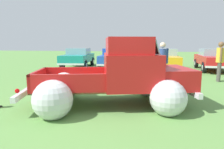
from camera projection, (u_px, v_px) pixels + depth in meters
name	position (u px, v px, depth m)	size (l,w,h in m)	color
ground_plane	(108.00, 105.00, 5.67)	(80.00, 80.00, 0.00)	#609347
vintage_pickup_truck	(121.00, 79.00, 5.57)	(4.96, 3.64, 1.96)	black
show_car_0	(78.00, 57.00, 14.56)	(2.24, 4.45, 1.43)	black
show_car_1	(115.00, 57.00, 14.00)	(2.21, 4.26, 1.43)	black
show_car_2	(164.00, 58.00, 13.20)	(1.89, 4.43, 1.43)	black
show_car_3	(214.00, 59.00, 12.83)	(2.04, 4.20, 1.43)	black
spectator_0	(162.00, 61.00, 8.10)	(0.52, 0.45, 1.81)	#4C4742
spectator_1	(126.00, 57.00, 10.69)	(0.53, 0.42, 1.80)	gray
spectator_2	(220.00, 59.00, 8.99)	(0.39, 0.54, 1.85)	#4C4742
lane_cone_0	(65.00, 77.00, 8.48)	(0.36, 0.36, 0.63)	black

